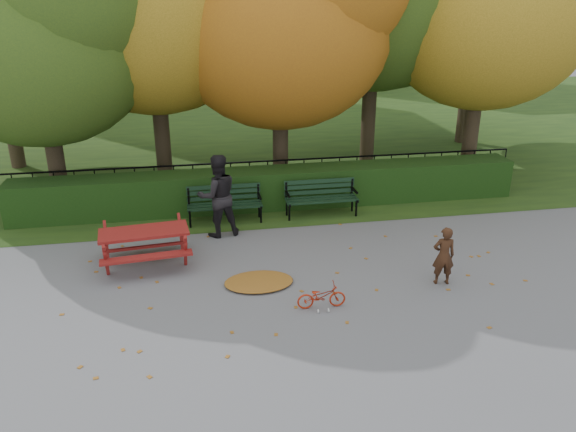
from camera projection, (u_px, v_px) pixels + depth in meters
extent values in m
plane|color=slate|center=(309.00, 289.00, 10.63)|extent=(90.00, 90.00, 0.00)
plane|color=#1E3714|center=(238.00, 127.00, 23.42)|extent=(90.00, 90.00, 0.00)
cube|color=black|center=(272.00, 188.00, 14.55)|extent=(13.00, 0.90, 1.00)
cube|color=black|center=(268.00, 193.00, 15.44)|extent=(14.00, 0.04, 0.04)
cube|color=black|center=(268.00, 161.00, 15.10)|extent=(14.00, 0.04, 0.04)
cylinder|color=black|center=(14.00, 193.00, 14.21)|extent=(0.03, 0.03, 1.00)
cylinder|color=black|center=(156.00, 185.00, 14.79)|extent=(0.03, 0.03, 1.00)
cylinder|color=black|center=(268.00, 179.00, 15.28)|extent=(0.03, 0.03, 1.00)
cylinder|color=black|center=(373.00, 173.00, 15.78)|extent=(0.03, 0.03, 1.00)
cylinder|color=black|center=(488.00, 167.00, 16.35)|extent=(0.03, 0.03, 1.00)
cylinder|color=black|center=(55.00, 155.00, 14.53)|extent=(0.44, 0.44, 2.62)
ellipsoid|color=#304D19|center=(37.00, 41.00, 13.49)|extent=(5.60, 5.60, 5.04)
cylinder|color=black|center=(162.00, 130.00, 15.98)|extent=(0.44, 0.44, 3.15)
ellipsoid|color=olive|center=(151.00, 4.00, 14.72)|extent=(6.40, 6.40, 5.76)
cylinder|color=black|center=(280.00, 138.00, 15.85)|extent=(0.44, 0.44, 2.80)
ellipsoid|color=#975015|center=(280.00, 26.00, 14.74)|extent=(6.00, 6.00, 5.40)
cylinder|color=black|center=(369.00, 113.00, 17.41)|extent=(0.44, 0.44, 3.50)
cylinder|color=black|center=(471.00, 128.00, 16.58)|extent=(0.44, 0.44, 2.97)
ellipsoid|color=olive|center=(486.00, 14.00, 15.39)|extent=(5.80, 5.80, 5.22)
cylinder|color=black|center=(10.00, 115.00, 17.46)|extent=(0.44, 0.44, 3.32)
cylinder|color=black|center=(465.00, 100.00, 20.50)|extent=(0.44, 0.44, 3.15)
ellipsoid|color=#304D19|center=(477.00, 1.00, 19.24)|extent=(6.00, 6.00, 5.40)
cube|color=black|center=(225.00, 208.00, 13.37)|extent=(1.80, 0.12, 0.04)
cube|color=black|center=(225.00, 205.00, 13.54)|extent=(1.80, 0.12, 0.04)
cube|color=black|center=(224.00, 203.00, 13.70)|extent=(1.80, 0.12, 0.04)
cube|color=black|center=(224.00, 197.00, 13.75)|extent=(1.80, 0.05, 0.10)
cube|color=black|center=(224.00, 192.00, 13.69)|extent=(1.80, 0.05, 0.10)
cube|color=black|center=(223.00, 187.00, 13.64)|extent=(1.80, 0.05, 0.10)
cube|color=black|center=(189.00, 208.00, 13.41)|extent=(0.05, 0.55, 0.06)
cube|color=black|center=(189.00, 196.00, 13.57)|extent=(0.05, 0.05, 0.41)
cylinder|color=black|center=(190.00, 219.00, 13.32)|extent=(0.05, 0.05, 0.44)
cylinder|color=black|center=(190.00, 214.00, 13.65)|extent=(0.05, 0.05, 0.44)
cube|color=black|center=(189.00, 200.00, 13.35)|extent=(0.05, 0.45, 0.04)
cube|color=black|center=(260.00, 204.00, 13.69)|extent=(0.05, 0.55, 0.06)
cube|color=black|center=(258.00, 192.00, 13.85)|extent=(0.05, 0.05, 0.41)
cylinder|color=black|center=(261.00, 214.00, 13.60)|extent=(0.05, 0.05, 0.44)
cylinder|color=black|center=(259.00, 209.00, 13.93)|extent=(0.05, 0.05, 0.44)
cube|color=black|center=(260.00, 196.00, 13.63)|extent=(0.05, 0.45, 0.04)
cube|color=black|center=(323.00, 202.00, 13.77)|extent=(1.80, 0.12, 0.04)
cube|color=black|center=(322.00, 199.00, 13.93)|extent=(1.80, 0.12, 0.04)
cube|color=black|center=(320.00, 197.00, 14.10)|extent=(1.80, 0.12, 0.04)
cube|color=black|center=(319.00, 192.00, 14.14)|extent=(1.80, 0.05, 0.10)
cube|color=black|center=(319.00, 186.00, 14.08)|extent=(1.80, 0.05, 0.10)
cube|color=black|center=(319.00, 181.00, 14.04)|extent=(1.80, 0.05, 0.10)
cube|color=black|center=(288.00, 202.00, 13.80)|extent=(0.05, 0.55, 0.06)
cube|color=black|center=(286.00, 190.00, 13.96)|extent=(0.05, 0.05, 0.41)
cylinder|color=black|center=(289.00, 212.00, 13.71)|extent=(0.05, 0.05, 0.44)
cylinder|color=black|center=(287.00, 207.00, 14.04)|extent=(0.05, 0.05, 0.44)
cube|color=black|center=(288.00, 194.00, 13.75)|extent=(0.05, 0.45, 0.04)
cube|color=black|center=(355.00, 198.00, 14.08)|extent=(0.05, 0.55, 0.06)
cube|color=black|center=(352.00, 186.00, 14.24)|extent=(0.05, 0.05, 0.41)
cylinder|color=black|center=(356.00, 208.00, 13.99)|extent=(0.05, 0.05, 0.44)
cylinder|color=black|center=(352.00, 203.00, 14.32)|extent=(0.05, 0.05, 0.44)
cube|color=black|center=(355.00, 190.00, 14.03)|extent=(0.05, 0.45, 0.04)
cube|color=maroon|center=(144.00, 232.00, 11.33)|extent=(1.83, 0.92, 0.06)
cube|color=maroon|center=(147.00, 257.00, 10.91)|extent=(1.78, 0.43, 0.05)
cube|color=maroon|center=(144.00, 234.00, 11.96)|extent=(1.78, 0.43, 0.05)
cube|color=maroon|center=(106.00, 261.00, 10.86)|extent=(0.11, 0.51, 0.86)
cube|color=maroon|center=(106.00, 243.00, 11.65)|extent=(0.11, 0.51, 0.86)
cube|color=maroon|center=(105.00, 240.00, 11.16)|extent=(0.20, 1.32, 0.06)
cube|color=maroon|center=(186.00, 251.00, 11.26)|extent=(0.11, 0.51, 0.86)
cube|color=maroon|center=(181.00, 234.00, 12.04)|extent=(0.11, 0.51, 0.86)
cube|color=maroon|center=(182.00, 231.00, 11.56)|extent=(0.20, 1.32, 0.06)
cube|color=maroon|center=(145.00, 247.00, 11.45)|extent=(1.57, 0.22, 0.06)
ellipsoid|color=brown|center=(259.00, 282.00, 10.80)|extent=(1.47, 1.13, 0.09)
imported|color=#381F12|center=(444.00, 256.00, 10.63)|extent=(0.46, 0.34, 1.17)
imported|color=black|center=(218.00, 196.00, 12.65)|extent=(1.06, 0.90, 1.92)
imported|color=#AB270F|center=(321.00, 296.00, 9.92)|extent=(0.88, 0.32, 0.46)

